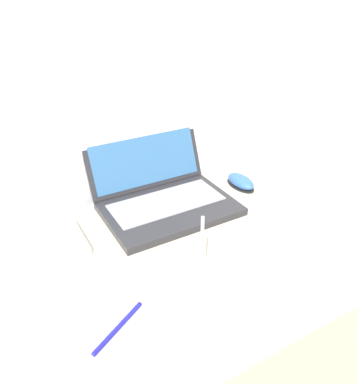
{
  "coord_description": "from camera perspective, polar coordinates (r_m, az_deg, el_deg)",
  "views": [
    {
      "loc": [
        -0.4,
        -0.28,
        1.31
      ],
      "look_at": [
        0.01,
        0.43,
        0.84
      ],
      "focal_mm": 35.0,
      "sensor_mm": 36.0,
      "label": 1
    }
  ],
  "objects": [
    {
      "name": "drink_cup",
      "position": [
        0.74,
        4.28,
        -14.41
      ],
      "size": [
        0.09,
        0.09,
        0.2
      ],
      "color": "silver",
      "rests_on": "desk"
    },
    {
      "name": "computer_mouse",
      "position": [
        1.17,
        9.46,
        1.55
      ],
      "size": [
        0.06,
        0.11,
        0.03
      ],
      "color": "black",
      "rests_on": "desk"
    },
    {
      "name": "desk",
      "position": [
        1.18,
        2.6,
        -22.81
      ],
      "size": [
        1.22,
        0.63,
        0.75
      ],
      "color": "beige",
      "rests_on": "ground_plane"
    },
    {
      "name": "pen",
      "position": [
        0.73,
        -9.17,
        -19.7
      ],
      "size": [
        0.12,
        0.07,
        0.01
      ],
      "color": "#191999",
      "rests_on": "desk"
    },
    {
      "name": "wall_back",
      "position": [
        1.03,
        -7.84,
        26.03
      ],
      "size": [
        7.0,
        0.04,
        2.5
      ],
      "color": "silver",
      "rests_on": "ground_plane"
    },
    {
      "name": "laptop",
      "position": [
        1.05,
        -2.95,
        1.08
      ],
      "size": [
        0.35,
        0.33,
        0.24
      ],
      "color": "#232326",
      "rests_on": "desk"
    }
  ]
}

